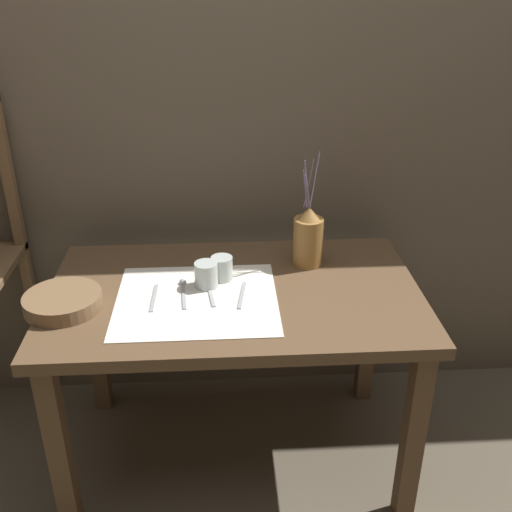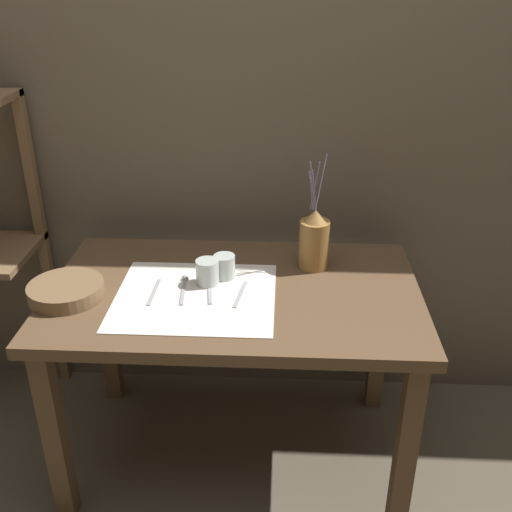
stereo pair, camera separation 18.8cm
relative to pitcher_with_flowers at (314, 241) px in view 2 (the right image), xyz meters
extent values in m
plane|color=brown|center=(-0.26, -0.17, -0.80)|extent=(12.00, 12.00, 0.00)
cube|color=brown|center=(-0.26, 0.30, 0.40)|extent=(7.00, 0.06, 2.40)
cube|color=brown|center=(-0.26, -0.17, -0.12)|extent=(1.20, 0.72, 0.04)
cube|color=brown|center=(-0.80, -0.47, -0.47)|extent=(0.06, 0.06, 0.66)
cube|color=brown|center=(0.28, -0.47, -0.47)|extent=(0.06, 0.06, 0.66)
cube|color=brown|center=(-0.80, 0.13, -0.47)|extent=(0.06, 0.06, 0.66)
cube|color=brown|center=(0.28, 0.13, -0.47)|extent=(0.06, 0.06, 0.66)
cube|color=brown|center=(-1.05, 0.24, -0.18)|extent=(0.04, 0.04, 1.25)
cube|color=white|center=(-0.38, -0.23, -0.10)|extent=(0.50, 0.45, 0.00)
cylinder|color=olive|center=(0.00, 0.00, -0.01)|extent=(0.10, 0.10, 0.17)
cone|color=olive|center=(0.00, 0.00, 0.09)|extent=(0.08, 0.08, 0.04)
cylinder|color=slate|center=(0.01, 0.00, 0.21)|extent=(0.03, 0.04, 0.19)
cylinder|color=slate|center=(-0.01, -0.01, 0.20)|extent=(0.03, 0.02, 0.17)
cylinder|color=slate|center=(-0.01, 0.01, 0.18)|extent=(0.02, 0.02, 0.13)
cylinder|color=slate|center=(-0.02, -0.01, 0.18)|extent=(0.02, 0.01, 0.14)
cylinder|color=slate|center=(-0.01, -0.01, 0.17)|extent=(0.02, 0.03, 0.12)
cylinder|color=slate|center=(-0.02, -0.01, 0.20)|extent=(0.02, 0.03, 0.17)
cylinder|color=brown|center=(-0.78, -0.25, -0.08)|extent=(0.24, 0.24, 0.05)
cylinder|color=#B7C1BC|center=(-0.35, -0.14, -0.05)|extent=(0.08, 0.08, 0.08)
cylinder|color=#B7C1BC|center=(-0.30, -0.10, -0.06)|extent=(0.07, 0.07, 0.08)
cube|color=#A8A8AD|center=(-0.51, -0.21, -0.09)|extent=(0.01, 0.17, 0.00)
cube|color=#A8A8AD|center=(-0.42, -0.20, -0.09)|extent=(0.03, 0.17, 0.00)
sphere|color=#A8A8AD|center=(-0.43, -0.12, -0.09)|extent=(0.02, 0.02, 0.02)
cube|color=#A8A8AD|center=(-0.34, -0.20, -0.09)|extent=(0.03, 0.17, 0.00)
sphere|color=#A8A8AD|center=(-0.35, -0.11, -0.09)|extent=(0.02, 0.02, 0.02)
cube|color=#A8A8AD|center=(-0.24, -0.21, -0.09)|extent=(0.04, 0.17, 0.00)
camera|label=1|loc=(-0.29, -1.84, 0.86)|focal=42.00mm
camera|label=2|loc=(-0.11, -1.85, 0.86)|focal=42.00mm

